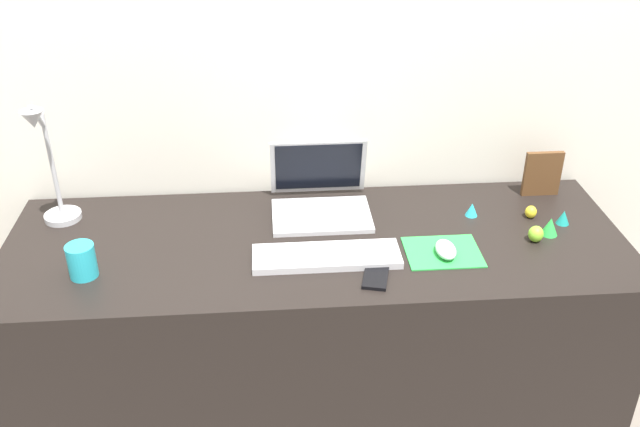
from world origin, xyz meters
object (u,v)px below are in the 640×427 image
(keyboard, at_px, (327,256))
(picture_frame, at_px, (542,174))
(desk_lamp, at_px, (49,169))
(toy_figurine_cyan, at_px, (472,209))
(toy_figurine_yellow, at_px, (531,212))
(toy_figurine_green, at_px, (550,226))
(toy_figurine_lime, at_px, (536,234))
(cell_phone, at_px, (376,275))
(toy_figurine_teal, at_px, (563,217))
(coffee_mug, at_px, (82,261))
(mouse, at_px, (446,250))
(laptop, at_px, (320,193))

(keyboard, height_order, picture_frame, picture_frame)
(desk_lamp, height_order, toy_figurine_cyan, desk_lamp)
(keyboard, relative_size, toy_figurine_yellow, 10.53)
(toy_figurine_cyan, height_order, toy_figurine_yellow, toy_figurine_cyan)
(toy_figurine_green, distance_m, toy_figurine_lime, 0.06)
(toy_figurine_lime, distance_m, toy_figurine_yellow, 0.14)
(cell_phone, bearing_deg, keyboard, 157.26)
(desk_lamp, bearing_deg, toy_figurine_teal, -4.37)
(picture_frame, height_order, toy_figurine_teal, picture_frame)
(coffee_mug, bearing_deg, keyboard, 2.27)
(mouse, height_order, picture_frame, picture_frame)
(keyboard, height_order, toy_figurine_green, toy_figurine_green)
(coffee_mug, bearing_deg, desk_lamp, 114.51)
(desk_lamp, bearing_deg, toy_figurine_lime, -8.42)
(desk_lamp, relative_size, coffee_mug, 4.20)
(desk_lamp, xyz_separation_m, toy_figurine_cyan, (1.25, -0.05, -0.16))
(coffee_mug, height_order, toy_figurine_yellow, coffee_mug)
(toy_figurine_teal, bearing_deg, laptop, 168.25)
(keyboard, bearing_deg, cell_phone, -36.79)
(cell_phone, distance_m, toy_figurine_green, 0.57)
(picture_frame, bearing_deg, toy_figurine_cyan, -155.42)
(mouse, xyz_separation_m, toy_figurine_teal, (0.39, 0.15, 0.00))
(toy_figurine_teal, xyz_separation_m, toy_figurine_lime, (-0.12, -0.09, 0.00))
(mouse, height_order, toy_figurine_green, toy_figurine_green)
(desk_lamp, relative_size, toy_figurine_yellow, 10.13)
(toy_figurine_lime, bearing_deg, keyboard, -175.48)
(toy_figurine_green, relative_size, toy_figurine_yellow, 1.39)
(cell_phone, height_order, coffee_mug, coffee_mug)
(toy_figurine_teal, bearing_deg, toy_figurine_lime, -142.24)
(toy_figurine_green, height_order, toy_figurine_cyan, toy_figurine_green)
(laptop, bearing_deg, toy_figurine_yellow, -9.50)
(coffee_mug, xyz_separation_m, toy_figurine_lime, (1.26, 0.07, -0.02))
(toy_figurine_lime, relative_size, toy_figurine_yellow, 1.24)
(toy_figurine_green, bearing_deg, coffee_mug, -175.34)
(mouse, distance_m, desk_lamp, 1.16)
(toy_figurine_yellow, bearing_deg, toy_figurine_lime, -103.57)
(coffee_mug, relative_size, toy_figurine_cyan, 2.24)
(cell_phone, bearing_deg, coffee_mug, -170.91)
(coffee_mug, xyz_separation_m, toy_figurine_teal, (1.38, 0.16, -0.03))
(toy_figurine_teal, height_order, toy_figurine_lime, toy_figurine_lime)
(picture_frame, bearing_deg, toy_figurine_green, -103.17)
(desk_lamp, bearing_deg, picture_frame, 2.72)
(laptop, height_order, cell_phone, laptop)
(coffee_mug, height_order, toy_figurine_lime, coffee_mug)
(coffee_mug, relative_size, toy_figurine_green, 1.73)
(mouse, bearing_deg, toy_figurine_cyan, 58.54)
(toy_figurine_teal, distance_m, toy_figurine_lime, 0.15)
(toy_figurine_green, bearing_deg, cell_phone, -162.03)
(keyboard, bearing_deg, toy_figurine_lime, 4.52)
(cell_phone, xyz_separation_m, toy_figurine_teal, (0.60, 0.23, 0.02))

